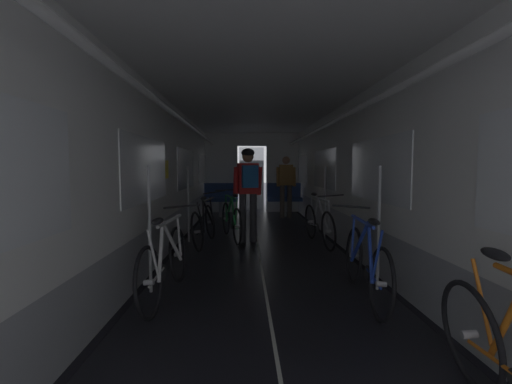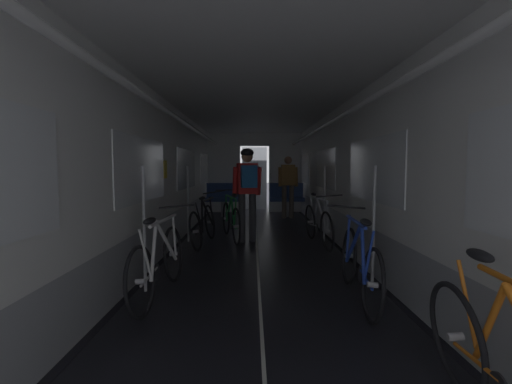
# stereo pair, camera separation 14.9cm
# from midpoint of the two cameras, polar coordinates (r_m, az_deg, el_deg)

# --- Properties ---
(train_car_shell) EXTENTS (3.14, 12.34, 2.57)m
(train_car_shell) POSITION_cam_midpoint_polar(r_m,az_deg,el_deg) (5.28, 1.03, 7.52)
(train_car_shell) COLOR black
(train_car_shell) RESTS_ON ground
(bench_seat_far_left) EXTENTS (0.98, 0.51, 0.95)m
(bench_seat_far_left) POSITION_cam_midpoint_polar(r_m,az_deg,el_deg) (9.81, -5.03, -0.72)
(bench_seat_far_left) COLOR gray
(bench_seat_far_left) RESTS_ON ground
(bench_seat_far_right) EXTENTS (0.98, 0.51, 0.95)m
(bench_seat_far_right) POSITION_cam_midpoint_polar(r_m,az_deg,el_deg) (9.84, 5.48, -0.71)
(bench_seat_far_right) COLOR gray
(bench_seat_far_right) RESTS_ON ground
(bicycle_black) EXTENTS (0.52, 1.70, 0.96)m
(bicycle_black) POSITION_cam_midpoint_polar(r_m,az_deg,el_deg) (6.24, -7.97, -5.20)
(bicycle_black) COLOR black
(bicycle_black) RESTS_ON ground
(bicycle_silver) EXTENTS (0.44, 1.69, 0.94)m
(bicycle_silver) POSITION_cam_midpoint_polar(r_m,az_deg,el_deg) (6.28, 10.87, -5.14)
(bicycle_silver) COLOR black
(bicycle_silver) RESTS_ON ground
(bicycle_orange) EXTENTS (0.44, 1.69, 0.95)m
(bicycle_orange) POSITION_cam_midpoint_polar(r_m,az_deg,el_deg) (2.24, 38.16, -23.09)
(bicycle_orange) COLOR black
(bicycle_orange) RESTS_ON ground
(bicycle_blue) EXTENTS (0.44, 1.69, 0.95)m
(bicycle_blue) POSITION_cam_midpoint_polar(r_m,az_deg,el_deg) (3.81, 17.75, -11.25)
(bicycle_blue) COLOR black
(bicycle_blue) RESTS_ON ground
(bicycle_white) EXTENTS (0.44, 1.69, 0.95)m
(bicycle_white) POSITION_cam_midpoint_polar(r_m,az_deg,el_deg) (3.84, -14.60, -11.06)
(bicycle_white) COLOR black
(bicycle_white) RESTS_ON ground
(person_cyclist_aisle) EXTENTS (0.56, 0.44, 1.73)m
(person_cyclist_aisle) POSITION_cam_midpoint_polar(r_m,az_deg,el_deg) (6.31, -0.75, 1.26)
(person_cyclist_aisle) COLOR #2D2D33
(person_cyclist_aisle) RESTS_ON ground
(bicycle_green_in_aisle) EXTENTS (0.57, 1.65, 0.93)m
(bicycle_green_in_aisle) POSITION_cam_midpoint_polar(r_m,az_deg,el_deg) (6.65, -3.54, -4.56)
(bicycle_green_in_aisle) COLOR black
(bicycle_green_in_aisle) RESTS_ON ground
(person_standing_near_bench) EXTENTS (0.53, 0.23, 1.69)m
(person_standing_near_bench) POSITION_cam_midpoint_polar(r_m,az_deg,el_deg) (9.44, 5.76, 1.57)
(person_standing_near_bench) COLOR brown
(person_standing_near_bench) RESTS_ON ground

